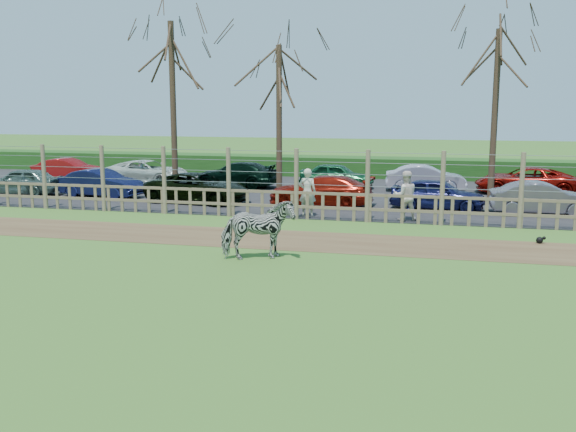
% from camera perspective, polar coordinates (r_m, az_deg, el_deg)
% --- Properties ---
extents(ground, '(120.00, 120.00, 0.00)m').
position_cam_1_polar(ground, '(15.22, -5.87, -5.53)').
color(ground, olive).
rests_on(ground, ground).
extents(dirt_strip, '(34.00, 2.80, 0.01)m').
position_cam_1_polar(dirt_strip, '(19.40, -1.52, -2.06)').
color(dirt_strip, brown).
rests_on(dirt_strip, ground).
extents(asphalt, '(44.00, 13.00, 0.04)m').
position_cam_1_polar(asphalt, '(29.03, 3.54, 2.00)').
color(asphalt, '#232326').
rests_on(asphalt, ground).
extents(hedge, '(46.00, 2.00, 1.10)m').
position_cam_1_polar(hedge, '(35.84, 5.46, 4.36)').
color(hedge, '#1E4716').
rests_on(hedge, ground).
extents(fence, '(30.16, 0.16, 2.50)m').
position_cam_1_polar(fence, '(22.61, 0.74, 1.73)').
color(fence, brown).
rests_on(fence, ground).
extents(tree_left, '(4.80, 4.80, 7.88)m').
position_cam_1_polar(tree_left, '(28.72, -10.28, 12.97)').
color(tree_left, '#3D2B1E').
rests_on(tree_left, ground).
extents(tree_mid, '(4.80, 4.80, 6.83)m').
position_cam_1_polar(tree_mid, '(28.20, -0.80, 11.66)').
color(tree_mid, '#3D2B1E').
rests_on(tree_mid, ground).
extents(tree_right, '(4.80, 4.80, 7.35)m').
position_cam_1_polar(tree_right, '(27.94, 18.09, 11.96)').
color(tree_right, '#3D2B1E').
rests_on(tree_right, ground).
extents(zebra, '(2.07, 1.56, 1.59)m').
position_cam_1_polar(zebra, '(16.78, -2.71, -1.23)').
color(zebra, gray).
rests_on(zebra, ground).
extents(visitor_a, '(0.64, 0.43, 1.72)m').
position_cam_1_polar(visitor_a, '(23.03, 1.74, 2.13)').
color(visitor_a, beige).
rests_on(visitor_a, asphalt).
extents(visitor_b, '(0.97, 0.84, 1.72)m').
position_cam_1_polar(visitor_b, '(22.54, 10.38, 1.79)').
color(visitor_b, silver).
rests_on(visitor_b, asphalt).
extents(crow, '(0.27, 0.20, 0.22)m').
position_cam_1_polar(crow, '(20.19, 21.50, -1.99)').
color(crow, black).
rests_on(crow, ground).
extents(car_0, '(3.61, 1.66, 1.20)m').
position_cam_1_polar(car_0, '(30.72, -22.57, 2.86)').
color(car_0, '#4D665C').
rests_on(car_0, asphalt).
extents(car_1, '(3.77, 1.70, 1.20)m').
position_cam_1_polar(car_1, '(28.83, -16.26, 2.80)').
color(car_1, '#11163E').
rests_on(car_1, asphalt).
extents(car_2, '(4.53, 2.50, 1.20)m').
position_cam_1_polar(car_2, '(26.52, -8.01, 2.51)').
color(car_2, black).
rests_on(car_2, asphalt).
extents(car_3, '(4.22, 1.91, 1.20)m').
position_cam_1_polar(car_3, '(25.46, 2.94, 2.28)').
color(car_3, maroon).
rests_on(car_3, asphalt).
extents(car_4, '(3.64, 1.74, 1.20)m').
position_cam_1_polar(car_4, '(25.06, 13.14, 1.91)').
color(car_4, '#151745').
rests_on(car_4, asphalt).
extents(car_5, '(3.68, 1.39, 1.20)m').
position_cam_1_polar(car_5, '(25.03, 21.66, 1.45)').
color(car_5, '#615A63').
rests_on(car_5, asphalt).
extents(car_7, '(3.70, 1.46, 1.20)m').
position_cam_1_polar(car_7, '(35.08, -18.93, 3.89)').
color(car_7, maroon).
rests_on(car_7, asphalt).
extents(car_8, '(4.47, 2.34, 1.20)m').
position_cam_1_polar(car_8, '(32.93, -12.36, 3.83)').
color(car_8, silver).
rests_on(car_8, asphalt).
extents(car_9, '(4.33, 2.23, 1.20)m').
position_cam_1_polar(car_9, '(31.22, -4.59, 3.70)').
color(car_9, black).
rests_on(car_9, asphalt).
extents(car_10, '(3.52, 1.42, 1.20)m').
position_cam_1_polar(car_10, '(30.73, 4.36, 3.60)').
color(car_10, '#15532D').
rests_on(car_10, asphalt).
extents(car_11, '(3.74, 1.57, 1.20)m').
position_cam_1_polar(car_11, '(30.26, 12.13, 3.30)').
color(car_11, '#BEB2C3').
rests_on(car_11, asphalt).
extents(car_12, '(4.42, 2.23, 1.20)m').
position_cam_1_polar(car_12, '(30.55, 20.32, 2.97)').
color(car_12, '#890B06').
rests_on(car_12, asphalt).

